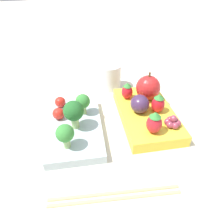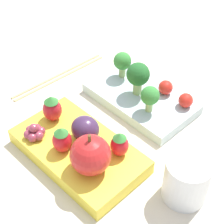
{
  "view_description": "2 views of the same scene",
  "coord_description": "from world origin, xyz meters",
  "px_view_note": "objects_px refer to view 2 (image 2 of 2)",
  "views": [
    {
      "loc": [
        -0.32,
        0.09,
        0.3
      ],
      "look_at": [
        0.01,
        -0.0,
        0.04
      ],
      "focal_mm": 32.0,
      "sensor_mm": 36.0,
      "label": 1
    },
    {
      "loc": [
        0.3,
        -0.34,
        0.45
      ],
      "look_at": [
        0.01,
        -0.0,
        0.04
      ],
      "focal_mm": 60.0,
      "sensor_mm": 36.0,
      "label": 2
    }
  ],
  "objects_px": {
    "bento_box_fruit": "(79,151)",
    "cherry_tomato_0": "(186,100)",
    "broccoli_floret_1": "(150,96)",
    "plum": "(85,129)",
    "cherry_tomato_1": "(166,87)",
    "strawberry_0": "(63,140)",
    "drinking_cup": "(187,180)",
    "broccoli_floret_0": "(139,76)",
    "chopsticks_pair": "(59,76)",
    "broccoli_floret_2": "(122,62)",
    "strawberry_2": "(52,108)",
    "apple": "(90,155)",
    "strawberry_1": "(119,144)",
    "bento_box_savoury": "(141,98)"
  },
  "relations": [
    {
      "from": "strawberry_0",
      "to": "bento_box_fruit",
      "type": "bearing_deg",
      "value": 64.45
    },
    {
      "from": "broccoli_floret_0",
      "to": "drinking_cup",
      "type": "distance_m",
      "value": 0.21
    },
    {
      "from": "bento_box_savoury",
      "to": "drinking_cup",
      "type": "distance_m",
      "value": 0.21
    },
    {
      "from": "broccoli_floret_1",
      "to": "plum",
      "type": "relative_size",
      "value": 1.09
    },
    {
      "from": "broccoli_floret_2",
      "to": "drinking_cup",
      "type": "relative_size",
      "value": 0.73
    },
    {
      "from": "strawberry_0",
      "to": "plum",
      "type": "relative_size",
      "value": 1.0
    },
    {
      "from": "cherry_tomato_1",
      "to": "bento_box_savoury",
      "type": "bearing_deg",
      "value": -135.26
    },
    {
      "from": "chopsticks_pair",
      "to": "cherry_tomato_0",
      "type": "bearing_deg",
      "value": 15.49
    },
    {
      "from": "broccoli_floret_2",
      "to": "plum",
      "type": "xyz_separation_m",
      "value": [
        0.06,
        -0.17,
        -0.01
      ]
    },
    {
      "from": "broccoli_floret_1",
      "to": "cherry_tomato_0",
      "type": "bearing_deg",
      "value": 50.34
    },
    {
      "from": "apple",
      "to": "strawberry_1",
      "type": "bearing_deg",
      "value": 75.08
    },
    {
      "from": "bento_box_fruit",
      "to": "cherry_tomato_1",
      "type": "relative_size",
      "value": 8.31
    },
    {
      "from": "bento_box_savoury",
      "to": "strawberry_2",
      "type": "xyz_separation_m",
      "value": [
        -0.07,
        -0.15,
        0.04
      ]
    },
    {
      "from": "cherry_tomato_1",
      "to": "plum",
      "type": "bearing_deg",
      "value": -99.14
    },
    {
      "from": "strawberry_1",
      "to": "broccoli_floret_0",
      "type": "bearing_deg",
      "value": 116.96
    },
    {
      "from": "cherry_tomato_0",
      "to": "strawberry_1",
      "type": "relative_size",
      "value": 0.6
    },
    {
      "from": "chopsticks_pair",
      "to": "broccoli_floret_2",
      "type": "bearing_deg",
      "value": 30.36
    },
    {
      "from": "bento_box_fruit",
      "to": "strawberry_0",
      "type": "relative_size",
      "value": 4.83
    },
    {
      "from": "broccoli_floret_2",
      "to": "strawberry_2",
      "type": "bearing_deg",
      "value": -92.68
    },
    {
      "from": "cherry_tomato_1",
      "to": "plum",
      "type": "relative_size",
      "value": 0.58
    },
    {
      "from": "bento_box_fruit",
      "to": "broccoli_floret_1",
      "type": "height_order",
      "value": "broccoli_floret_1"
    },
    {
      "from": "broccoli_floret_0",
      "to": "cherry_tomato_0",
      "type": "relative_size",
      "value": 2.49
    },
    {
      "from": "cherry_tomato_0",
      "to": "chopsticks_pair",
      "type": "height_order",
      "value": "cherry_tomato_0"
    },
    {
      "from": "strawberry_0",
      "to": "cherry_tomato_1",
      "type": "bearing_deg",
      "value": 80.49
    },
    {
      "from": "cherry_tomato_0",
      "to": "drinking_cup",
      "type": "xyz_separation_m",
      "value": [
        0.09,
        -0.14,
        0.0
      ]
    },
    {
      "from": "bento_box_savoury",
      "to": "broccoli_floret_1",
      "type": "xyz_separation_m",
      "value": [
        0.04,
        -0.02,
        0.04
      ]
    },
    {
      "from": "bento_box_savoury",
      "to": "chopsticks_pair",
      "type": "relative_size",
      "value": 0.97
    },
    {
      "from": "plum",
      "to": "broccoli_floret_1",
      "type": "bearing_deg",
      "value": 74.71
    },
    {
      "from": "bento_box_savoury",
      "to": "strawberry_2",
      "type": "height_order",
      "value": "strawberry_2"
    },
    {
      "from": "cherry_tomato_0",
      "to": "strawberry_0",
      "type": "bearing_deg",
      "value": -111.32
    },
    {
      "from": "bento_box_fruit",
      "to": "broccoli_floret_1",
      "type": "relative_size",
      "value": 4.42
    },
    {
      "from": "broccoli_floret_0",
      "to": "chopsticks_pair",
      "type": "bearing_deg",
      "value": -165.47
    },
    {
      "from": "bento_box_savoury",
      "to": "cherry_tomato_1",
      "type": "xyz_separation_m",
      "value": [
        0.03,
        0.03,
        0.02
      ]
    },
    {
      "from": "broccoli_floret_1",
      "to": "drinking_cup",
      "type": "xyz_separation_m",
      "value": [
        0.13,
        -0.09,
        -0.02
      ]
    },
    {
      "from": "broccoli_floret_2",
      "to": "chopsticks_pair",
      "type": "bearing_deg",
      "value": -149.64
    },
    {
      "from": "broccoli_floret_0",
      "to": "strawberry_2",
      "type": "relative_size",
      "value": 1.32
    },
    {
      "from": "broccoli_floret_1",
      "to": "broccoli_floret_2",
      "type": "xyz_separation_m",
      "value": [
        -0.1,
        0.04,
        0.0
      ]
    },
    {
      "from": "strawberry_1",
      "to": "strawberry_2",
      "type": "distance_m",
      "value": 0.13
    },
    {
      "from": "strawberry_0",
      "to": "strawberry_1",
      "type": "distance_m",
      "value": 0.08
    },
    {
      "from": "broccoli_floret_0",
      "to": "broccoli_floret_2",
      "type": "distance_m",
      "value": 0.06
    },
    {
      "from": "cherry_tomato_1",
      "to": "strawberry_0",
      "type": "relative_size",
      "value": 0.58
    },
    {
      "from": "strawberry_0",
      "to": "broccoli_floret_2",
      "type": "bearing_deg",
      "value": 104.9
    },
    {
      "from": "broccoli_floret_2",
      "to": "cherry_tomato_1",
      "type": "bearing_deg",
      "value": 6.64
    },
    {
      "from": "broccoli_floret_1",
      "to": "apple",
      "type": "bearing_deg",
      "value": -85.07
    },
    {
      "from": "bento_box_savoury",
      "to": "cherry_tomato_1",
      "type": "distance_m",
      "value": 0.05
    },
    {
      "from": "bento_box_fruit",
      "to": "cherry_tomato_0",
      "type": "distance_m",
      "value": 0.2
    },
    {
      "from": "bento_box_fruit",
      "to": "plum",
      "type": "bearing_deg",
      "value": 95.58
    },
    {
      "from": "cherry_tomato_0",
      "to": "strawberry_2",
      "type": "distance_m",
      "value": 0.23
    },
    {
      "from": "strawberry_2",
      "to": "cherry_tomato_1",
      "type": "bearing_deg",
      "value": 61.17
    },
    {
      "from": "chopsticks_pair",
      "to": "bento_box_savoury",
      "type": "bearing_deg",
      "value": 14.41
    }
  ]
}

